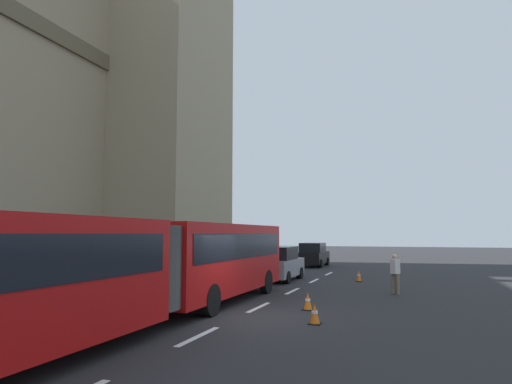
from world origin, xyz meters
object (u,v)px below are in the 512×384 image
(traffic_cone_west, at_px, (315,314))
(traffic_cone_middle, at_px, (308,301))
(sedan_lead, at_px, (279,264))
(sedan_trailing, at_px, (313,255))
(articulated_bus, at_px, (138,263))
(pedestrian_near_cones, at_px, (395,272))
(traffic_cone_east, at_px, (359,276))

(traffic_cone_west, bearing_deg, traffic_cone_middle, 17.47)
(sedan_lead, bearing_deg, sedan_trailing, 2.30)
(articulated_bus, bearing_deg, pedestrian_near_cones, -34.08)
(traffic_cone_west, relative_size, traffic_cone_east, 1.00)
(sedan_trailing, distance_m, pedestrian_near_cones, 16.14)
(traffic_cone_middle, xyz_separation_m, pedestrian_near_cones, (5.05, -2.66, 0.63))
(sedan_lead, bearing_deg, traffic_cone_east, -76.43)
(articulated_bus, xyz_separation_m, sedan_lead, (13.07, -0.16, -0.83))
(pedestrian_near_cones, bearing_deg, traffic_cone_middle, 152.23)
(traffic_cone_east, distance_m, pedestrian_near_cones, 5.11)
(articulated_bus, relative_size, sedan_trailing, 4.28)
(pedestrian_near_cones, bearing_deg, sedan_trailing, 24.38)
(sedan_trailing, bearing_deg, pedestrian_near_cones, -155.62)
(pedestrian_near_cones, bearing_deg, traffic_cone_west, 164.89)
(articulated_bus, relative_size, traffic_cone_middle, 32.50)
(sedan_trailing, relative_size, traffic_cone_east, 7.59)
(articulated_bus, relative_size, sedan_lead, 4.28)
(articulated_bus, bearing_deg, sedan_lead, -0.72)
(sedan_lead, relative_size, traffic_cone_middle, 7.59)
(articulated_bus, xyz_separation_m, traffic_cone_east, (14.08, -4.33, -1.46))
(articulated_bus, distance_m, pedestrian_near_cones, 11.42)
(articulated_bus, bearing_deg, sedan_trailing, 0.66)
(traffic_cone_west, bearing_deg, articulated_bus, 116.13)
(sedan_lead, xyz_separation_m, pedestrian_near_cones, (-3.64, -6.22, -0.00))
(sedan_trailing, height_order, pedestrian_near_cones, sedan_trailing)
(traffic_cone_middle, relative_size, pedestrian_near_cones, 0.34)
(traffic_cone_west, height_order, pedestrian_near_cones, pedestrian_near_cones)
(sedan_lead, relative_size, sedan_trailing, 1.00)
(traffic_cone_west, bearing_deg, traffic_cone_east, 0.41)
(sedan_lead, relative_size, traffic_cone_west, 7.59)
(traffic_cone_east, height_order, pedestrian_near_cones, pedestrian_near_cones)
(traffic_cone_west, bearing_deg, sedan_lead, 21.32)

